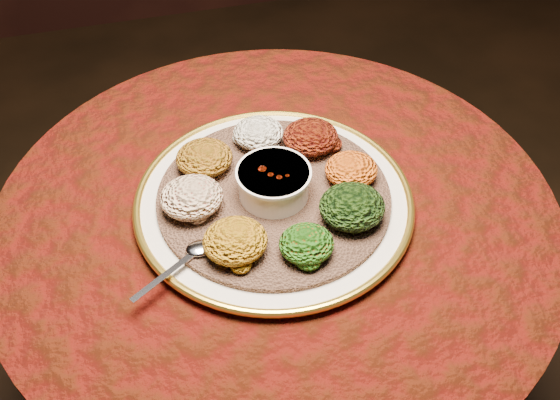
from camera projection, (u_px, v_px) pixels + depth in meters
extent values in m
cylinder|color=black|center=(277.00, 400.00, 1.57)|extent=(0.44, 0.44, 0.04)
cylinder|color=black|center=(277.00, 331.00, 1.34)|extent=(0.12, 0.12, 0.68)
cylinder|color=black|center=(276.00, 218.00, 1.08)|extent=(0.80, 0.80, 0.04)
cylinder|color=#390804|center=(277.00, 269.00, 1.19)|extent=(0.93, 0.93, 0.34)
cylinder|color=#390804|center=(276.00, 207.00, 1.06)|extent=(0.96, 0.96, 0.01)
cylinder|color=beige|center=(274.00, 202.00, 1.05)|extent=(0.49, 0.49, 0.02)
torus|color=gold|center=(274.00, 199.00, 1.05)|extent=(0.47, 0.47, 0.01)
cylinder|color=brown|center=(274.00, 196.00, 1.04)|extent=(0.51, 0.51, 0.01)
cylinder|color=white|center=(274.00, 183.00, 1.02)|extent=(0.12, 0.12, 0.05)
cylinder|color=white|center=(274.00, 173.00, 1.00)|extent=(0.12, 0.12, 0.01)
cylinder|color=#691005|center=(274.00, 176.00, 1.01)|extent=(0.10, 0.10, 0.01)
ellipsoid|color=silver|center=(200.00, 248.00, 0.95)|extent=(0.04, 0.03, 0.01)
cube|color=silver|center=(165.00, 276.00, 0.91)|extent=(0.11, 0.07, 0.00)
ellipsoid|color=white|center=(258.00, 133.00, 1.11)|extent=(0.09, 0.09, 0.04)
ellipsoid|color=black|center=(310.00, 137.00, 1.10)|extent=(0.10, 0.09, 0.05)
ellipsoid|color=#AF5F0E|center=(351.00, 170.00, 1.05)|extent=(0.09, 0.09, 0.04)
ellipsoid|color=black|center=(352.00, 207.00, 0.98)|extent=(0.11, 0.10, 0.05)
ellipsoid|color=#903109|center=(306.00, 244.00, 0.94)|extent=(0.08, 0.08, 0.04)
ellipsoid|color=#9C610D|center=(235.00, 241.00, 0.93)|extent=(0.10, 0.09, 0.05)
ellipsoid|color=maroon|center=(192.00, 197.00, 1.00)|extent=(0.10, 0.10, 0.05)
ellipsoid|color=brown|center=(204.00, 158.00, 1.06)|extent=(0.10, 0.09, 0.05)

